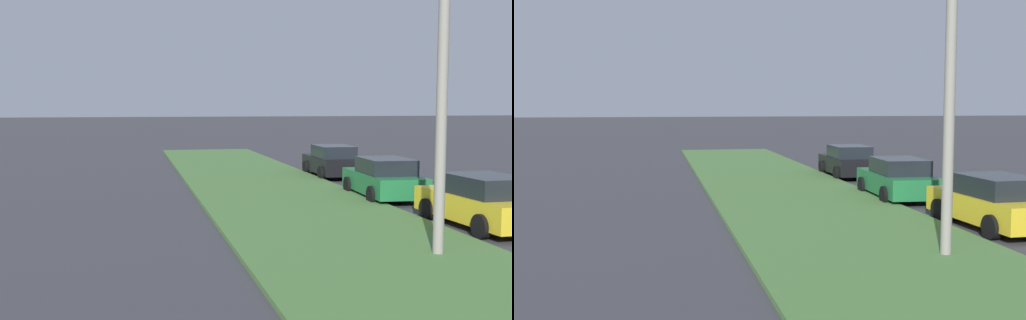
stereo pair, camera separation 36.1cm
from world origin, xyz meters
TOP-DOWN VIEW (x-y plane):
  - grass_median at (10.00, 8.29)m, footprint 60.00×6.00m
  - parked_car_yellow at (11.03, 4.07)m, footprint 4.38×2.18m
  - parked_car_green at (16.61, 4.62)m, footprint 4.38×2.17m
  - parked_car_black at (23.36, 4.34)m, footprint 4.34×2.10m
  - streetlight at (8.12, 6.59)m, footprint 0.79×2.86m

SIDE VIEW (x-z plane):
  - grass_median at x=10.00m, z-range 0.00..0.12m
  - parked_car_yellow at x=11.03m, z-range -0.02..1.45m
  - parked_car_green at x=16.61m, z-range -0.02..1.45m
  - parked_car_black at x=23.36m, z-range -0.02..1.45m
  - streetlight at x=8.12m, z-range 0.64..8.14m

